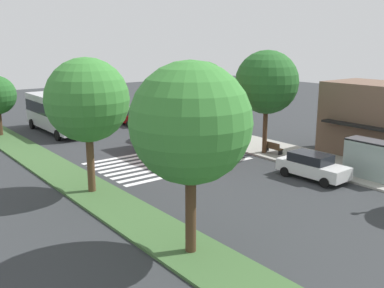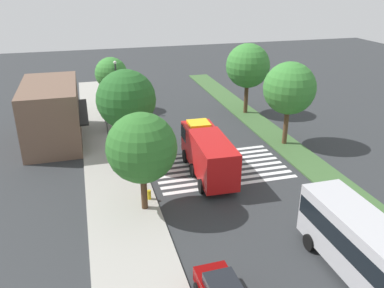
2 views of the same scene
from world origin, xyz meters
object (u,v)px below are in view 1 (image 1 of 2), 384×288
bench_west_of_shelter (273,148)px  median_tree_center (191,123)px  bench_near_shelter (318,159)px  fire_hydrant (206,135)px  fire_truck (178,132)px  median_tree_west (87,100)px  sidewalk_tree_west (267,82)px  sidewalk_tree_far_west (203,87)px  parked_car_mid (312,166)px  transit_bus (56,111)px  parked_car_west (128,116)px  bus_stop_shelter (371,152)px

bench_west_of_shelter → median_tree_center: bearing=-58.9°
bench_near_shelter → fire_hydrant: bearing=-175.5°
fire_truck → median_tree_west: (3.69, -9.03, 3.59)m
sidewalk_tree_west → median_tree_center: 17.80m
bench_near_shelter → sidewalk_tree_far_west: 13.31m
parked_car_mid → median_tree_west: median_tree_west is taller
fire_truck → sidewalk_tree_far_west: sidewalk_tree_far_west is taller
sidewalk_tree_west → median_tree_west: bearing=-89.7°
parked_car_mid → transit_bus: transit_bus is taller
bench_west_of_shelter → median_tree_center: 18.58m
fire_truck → parked_car_west: bearing=167.6°
transit_bus → sidewalk_tree_west: bearing=-151.4°
sidewalk_tree_far_west → median_tree_west: median_tree_west is taller
fire_truck → fire_hydrant: 6.37m
parked_car_west → median_tree_west: bearing=-36.8°
parked_car_west → sidewalk_tree_west: size_ratio=0.54×
parked_car_west → bench_near_shelter: size_ratio=2.72×
bus_stop_shelter → sidewalk_tree_far_west: 16.89m
parked_car_west → bench_west_of_shelter: bearing=6.5°
parked_car_west → median_tree_center: (27.66, -12.69, 4.79)m
parked_car_mid → sidewalk_tree_west: (-6.33, 2.20, 4.86)m
bench_west_of_shelter → sidewalk_tree_far_west: sidewalk_tree_far_west is taller
fire_truck → transit_bus: bearing=-162.3°
parked_car_mid → sidewalk_tree_far_west: sidewalk_tree_far_west is taller
bench_west_of_shelter → median_tree_west: (-0.46, -15.30, 4.98)m
bench_west_of_shelter → parked_car_west: bearing=-171.9°
parked_car_mid → median_tree_center: (3.44, -12.69, 4.79)m
fire_truck → sidewalk_tree_west: bearing=60.3°
median_tree_west → fire_hydrant: 16.70m
fire_hydrant → fire_truck: bearing=-59.9°
sidewalk_tree_west → median_tree_center: bearing=-56.7°
parked_car_mid → fire_hydrant: size_ratio=6.76×
sidewalk_tree_west → bus_stop_shelter: bearing=2.6°
bench_near_shelter → median_tree_center: median_tree_center is taller
parked_car_mid → bench_near_shelter: bearing=117.1°
transit_bus → median_tree_center: 28.74m
sidewalk_tree_far_west → median_tree_center: size_ratio=0.86×
fire_truck → parked_car_west: size_ratio=2.05×
transit_bus → median_tree_west: 19.36m
bus_stop_shelter → median_tree_center: bearing=-86.6°
transit_bus → sidewalk_tree_far_west: 14.74m
parked_car_mid → transit_bus: (-24.66, -7.78, 1.26)m
parked_car_west → median_tree_center: 30.81m
parked_car_mid → bus_stop_shelter: (2.52, 2.61, 1.01)m
parked_car_mid → bench_near_shelter: size_ratio=2.96×
sidewalk_tree_far_west → sidewalk_tree_west: 7.87m
bus_stop_shelter → fire_hydrant: bearing=-176.7°
parked_car_mid → fire_hydrant: (-13.05, 1.70, -0.39)m
bench_near_shelter → sidewalk_tree_west: sidewalk_tree_west is taller
sidewalk_tree_west → fire_hydrant: size_ratio=11.52×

